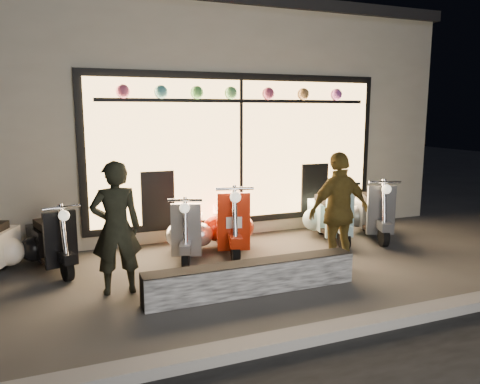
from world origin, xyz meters
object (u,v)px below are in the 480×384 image
Objects in this scene: scooter_silver at (189,231)px; scooter_red at (229,223)px; graffiti_barrier at (252,278)px; woman at (339,211)px; man at (116,228)px.

scooter_red is (0.69, 0.04, 0.05)m from scooter_silver.
graffiti_barrier is 1.66m from woman.
scooter_red is 0.93× the size of man.
scooter_silver is 0.70m from scooter_red.
woman is at bearing -19.18° from scooter_silver.
scooter_red is 0.92× the size of woman.
man is (-1.53, 0.64, 0.62)m from graffiti_barrier.
scooter_silver is (-0.30, 1.81, 0.19)m from graffiti_barrier.
graffiti_barrier is 1.76× the size of scooter_red.
scooter_red reaches higher than scooter_silver.
man is (-1.23, -1.17, 0.43)m from scooter_silver.
graffiti_barrier is at bearing 158.91° from man.
man is at bearing -117.19° from scooter_silver.
scooter_silver is at bearing 99.48° from graffiti_barrier.
graffiti_barrier is 1.62× the size of woman.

